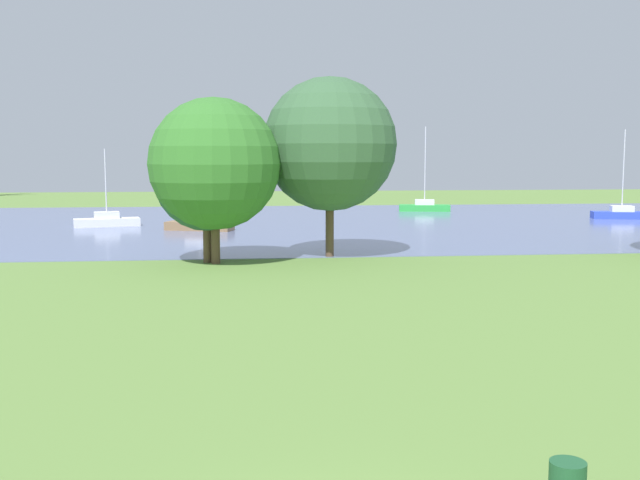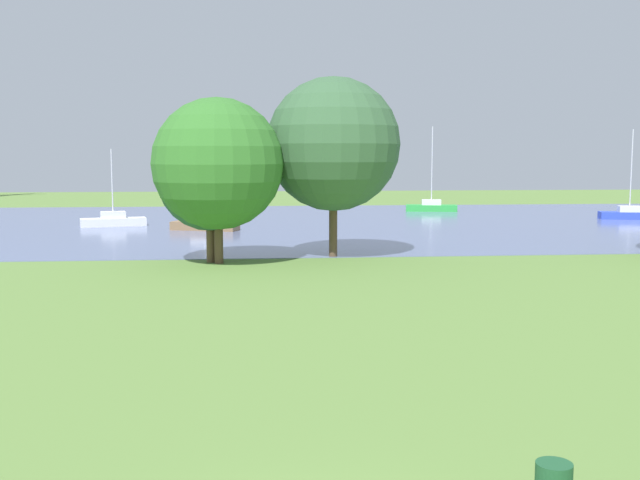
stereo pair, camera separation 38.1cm
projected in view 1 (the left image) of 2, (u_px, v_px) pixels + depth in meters
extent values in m
plane|color=olive|center=(272.00, 285.00, 31.63)|extent=(160.00, 160.00, 0.00)
cube|color=slate|center=(257.00, 224.00, 59.29)|extent=(140.00, 40.00, 0.02)
cube|color=blue|center=(621.00, 215.00, 63.69)|extent=(5.01, 2.54, 0.60)
cube|color=white|center=(622.00, 209.00, 63.63)|extent=(2.00, 1.48, 0.50)
cylinder|color=silver|center=(623.00, 171.00, 63.27)|extent=(0.10, 0.10, 6.85)
cube|color=green|center=(424.00, 208.00, 72.17)|extent=(5.00, 2.40, 0.60)
cube|color=white|center=(425.00, 202.00, 72.11)|extent=(1.98, 1.43, 0.50)
cylinder|color=silver|center=(425.00, 166.00, 71.72)|extent=(0.10, 0.10, 7.39)
cube|color=brown|center=(199.00, 226.00, 54.05)|extent=(5.03, 3.02, 0.60)
cube|color=white|center=(199.00, 218.00, 53.98)|extent=(2.06, 1.64, 0.50)
cylinder|color=silver|center=(199.00, 185.00, 53.72)|extent=(0.10, 0.10, 5.20)
cube|color=white|center=(107.00, 222.00, 57.05)|extent=(5.02, 2.62, 0.60)
cube|color=white|center=(107.00, 215.00, 56.99)|extent=(2.01, 1.50, 0.50)
cylinder|color=silver|center=(106.00, 184.00, 56.72)|extent=(0.10, 0.10, 5.21)
cylinder|color=brown|center=(207.00, 239.00, 38.05)|extent=(0.44, 0.44, 2.40)
sphere|color=#2A583D|center=(206.00, 178.00, 37.71)|extent=(5.28, 5.28, 5.28)
cylinder|color=brown|center=(215.00, 237.00, 37.65)|extent=(0.44, 0.44, 2.68)
sphere|color=#35742B|center=(214.00, 164.00, 37.24)|extent=(6.53, 6.53, 6.53)
cylinder|color=brown|center=(330.00, 224.00, 40.18)|extent=(0.44, 0.44, 3.49)
sphere|color=#39603C|center=(330.00, 144.00, 39.70)|extent=(7.03, 7.03, 7.03)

